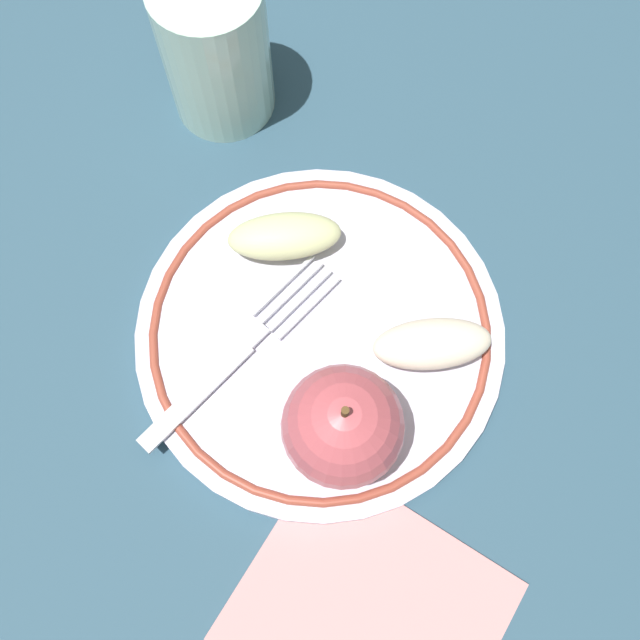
% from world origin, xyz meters
% --- Properties ---
extents(ground_plane, '(2.00, 2.00, 0.00)m').
position_xyz_m(ground_plane, '(0.00, 0.00, 0.00)').
color(ground_plane, '#305063').
extents(plate, '(0.25, 0.25, 0.02)m').
position_xyz_m(plate, '(-0.01, 0.01, 0.01)').
color(plate, silver).
rests_on(plate, ground_plane).
extents(apple_red_whole, '(0.07, 0.07, 0.08)m').
position_xyz_m(apple_red_whole, '(0.04, 0.06, 0.05)').
color(apple_red_whole, '#C4525A').
rests_on(apple_red_whole, plate).
extents(apple_slice_front, '(0.07, 0.08, 0.02)m').
position_xyz_m(apple_slice_front, '(-0.05, -0.04, 0.03)').
color(apple_slice_front, beige).
rests_on(apple_slice_front, plate).
extents(apple_slice_back, '(0.07, 0.08, 0.02)m').
position_xyz_m(apple_slice_back, '(-0.04, 0.08, 0.03)').
color(apple_slice_back, '#F9E5C7').
rests_on(apple_slice_back, plate).
extents(fork, '(0.17, 0.05, 0.00)m').
position_xyz_m(fork, '(0.03, -0.02, 0.02)').
color(fork, silver).
rests_on(fork, plate).
extents(drinking_glass, '(0.08, 0.08, 0.11)m').
position_xyz_m(drinking_glass, '(-0.14, -0.15, 0.06)').
color(drinking_glass, silver).
rests_on(drinking_glass, ground_plane).
extents(napkin_folded, '(0.13, 0.15, 0.01)m').
position_xyz_m(napkin_folded, '(0.12, 0.13, 0.00)').
color(napkin_folded, '#D08F8F').
rests_on(napkin_folded, ground_plane).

